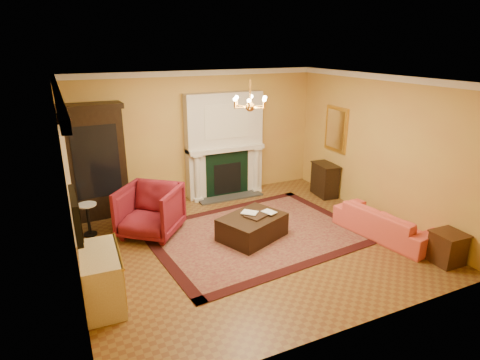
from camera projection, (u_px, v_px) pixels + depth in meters
floor at (249, 242)px, 7.60m from camera, size 6.00×5.50×0.02m
ceiling at (250, 79)px, 6.63m from camera, size 6.00×5.50×0.02m
wall_back at (198, 136)px, 9.48m from camera, size 6.00×0.02×3.00m
wall_front at (353, 227)px, 4.75m from camera, size 6.00×0.02×3.00m
wall_left at (67, 191)px, 5.91m from camera, size 0.02×5.50×3.00m
wall_right at (379, 148)px, 8.32m from camera, size 0.02×5.50×3.00m
fireplace at (225, 147)px, 9.66m from camera, size 1.90×0.70×2.50m
crown_molding at (228, 79)px, 7.47m from camera, size 6.00×5.50×0.12m
doorway at (69, 185)px, 7.54m from camera, size 0.08×1.05×2.10m
tv_panel at (76, 215)px, 5.47m from camera, size 0.09×0.95×0.58m
gilt_mirror at (336, 129)px, 9.45m from camera, size 0.06×0.76×1.05m
chandelier at (250, 103)px, 6.76m from camera, size 0.63×0.55×0.53m
oriental_rug at (256, 234)px, 7.90m from camera, size 4.30×3.40×0.02m
china_cabinet at (96, 164)px, 8.41m from camera, size 1.19×0.58×2.32m
wingback_armchair at (150, 208)px, 7.74m from camera, size 1.45×1.44×1.09m
pedestal_table at (88, 217)px, 7.75m from camera, size 0.37×0.37×0.65m
commode at (102, 278)px, 5.69m from camera, size 0.55×1.10×0.81m
coral_sofa at (385, 218)px, 7.71m from camera, size 0.89×2.04×0.77m
end_table at (447, 249)px, 6.80m from camera, size 0.47×0.47×0.53m
console_table at (325, 180)px, 9.82m from camera, size 0.47×0.73×0.77m
leather_ottoman at (252, 227)px, 7.67m from camera, size 1.42×1.25×0.44m
ottoman_tray at (257, 215)px, 7.61m from camera, size 0.53×0.48×0.03m
book_a at (248, 208)px, 7.52m from camera, size 0.18×0.18×0.30m
book_b at (266, 208)px, 7.59m from camera, size 0.19×0.09×0.27m
topiary_left at (197, 140)px, 9.26m from camera, size 0.15×0.15×0.42m
topiary_right at (252, 133)px, 9.82m from camera, size 0.17×0.17×0.46m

